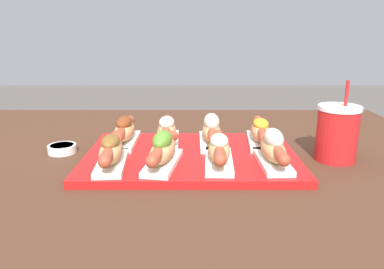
{
  "coord_description": "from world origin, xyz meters",
  "views": [
    {
      "loc": [
        0.05,
        -0.87,
        1.03
      ],
      "look_at": [
        0.04,
        0.02,
        0.77
      ],
      "focal_mm": 35.0,
      "sensor_mm": 36.0,
      "label": 1
    }
  ],
  "objects_px": {
    "hot_dog_7": "(261,132)",
    "hot_dog_1": "(164,150)",
    "serving_tray": "(192,156)",
    "hot_dog_2": "(220,150)",
    "drink_cup": "(339,134)",
    "hot_dog_6": "(213,131)",
    "sauce_bowl": "(63,148)",
    "hot_dog_0": "(112,151)",
    "hot_dog_4": "(126,131)",
    "hot_dog_5": "(168,130)",
    "hot_dog_3": "(274,149)"
  },
  "relations": [
    {
      "from": "hot_dog_7",
      "to": "hot_dog_1",
      "type": "bearing_deg",
      "value": -146.51
    },
    {
      "from": "hot_dog_7",
      "to": "serving_tray",
      "type": "bearing_deg",
      "value": -158.06
    },
    {
      "from": "hot_dog_2",
      "to": "drink_cup",
      "type": "relative_size",
      "value": 1.07
    },
    {
      "from": "hot_dog_6",
      "to": "hot_dog_1",
      "type": "bearing_deg",
      "value": -126.17
    },
    {
      "from": "serving_tray",
      "to": "sauce_bowl",
      "type": "distance_m",
      "value": 0.34
    },
    {
      "from": "serving_tray",
      "to": "hot_dog_2",
      "type": "bearing_deg",
      "value": -51.7
    },
    {
      "from": "hot_dog_0",
      "to": "hot_dog_6",
      "type": "bearing_deg",
      "value": 34.66
    },
    {
      "from": "serving_tray",
      "to": "hot_dog_4",
      "type": "bearing_deg",
      "value": 156.86
    },
    {
      "from": "hot_dog_0",
      "to": "hot_dog_1",
      "type": "bearing_deg",
      "value": 0.25
    },
    {
      "from": "serving_tray",
      "to": "hot_dog_6",
      "type": "relative_size",
      "value": 2.43
    },
    {
      "from": "hot_dog_7",
      "to": "hot_dog_6",
      "type": "bearing_deg",
      "value": -178.53
    },
    {
      "from": "serving_tray",
      "to": "hot_dog_7",
      "type": "distance_m",
      "value": 0.2
    },
    {
      "from": "sauce_bowl",
      "to": "serving_tray",
      "type": "bearing_deg",
      "value": -8.67
    },
    {
      "from": "hot_dog_5",
      "to": "serving_tray",
      "type": "bearing_deg",
      "value": -51.39
    },
    {
      "from": "hot_dog_1",
      "to": "hot_dog_7",
      "type": "relative_size",
      "value": 0.99
    },
    {
      "from": "serving_tray",
      "to": "hot_dog_5",
      "type": "bearing_deg",
      "value": 128.61
    },
    {
      "from": "hot_dog_2",
      "to": "sauce_bowl",
      "type": "relative_size",
      "value": 2.89
    },
    {
      "from": "drink_cup",
      "to": "hot_dog_1",
      "type": "bearing_deg",
      "value": -168.91
    },
    {
      "from": "hot_dog_6",
      "to": "hot_dog_2",
      "type": "bearing_deg",
      "value": -86.42
    },
    {
      "from": "hot_dog_4",
      "to": "hot_dog_6",
      "type": "distance_m",
      "value": 0.23
    },
    {
      "from": "serving_tray",
      "to": "hot_dog_4",
      "type": "xyz_separation_m",
      "value": [
        -0.17,
        0.07,
        0.04
      ]
    },
    {
      "from": "hot_dog_3",
      "to": "hot_dog_7",
      "type": "height_order",
      "value": "hot_dog_3"
    },
    {
      "from": "hot_dog_6",
      "to": "sauce_bowl",
      "type": "xyz_separation_m",
      "value": [
        -0.39,
        -0.02,
        -0.04
      ]
    },
    {
      "from": "hot_dog_1",
      "to": "hot_dog_3",
      "type": "xyz_separation_m",
      "value": [
        0.25,
        0.01,
        0.0
      ]
    },
    {
      "from": "hot_dog_5",
      "to": "hot_dog_7",
      "type": "bearing_deg",
      "value": -1.58
    },
    {
      "from": "hot_dog_2",
      "to": "sauce_bowl",
      "type": "xyz_separation_m",
      "value": [
        -0.4,
        0.13,
        -0.04
      ]
    },
    {
      "from": "hot_dog_4",
      "to": "hot_dog_2",
      "type": "bearing_deg",
      "value": -32.99
    },
    {
      "from": "hot_dog_0",
      "to": "hot_dog_7",
      "type": "height_order",
      "value": "hot_dog_0"
    },
    {
      "from": "hot_dog_6",
      "to": "drink_cup",
      "type": "distance_m",
      "value": 0.31
    },
    {
      "from": "hot_dog_5",
      "to": "hot_dog_7",
      "type": "distance_m",
      "value": 0.25
    },
    {
      "from": "sauce_bowl",
      "to": "hot_dog_4",
      "type": "bearing_deg",
      "value": 8.45
    },
    {
      "from": "hot_dog_1",
      "to": "hot_dog_7",
      "type": "height_order",
      "value": "hot_dog_1"
    },
    {
      "from": "hot_dog_7",
      "to": "sauce_bowl",
      "type": "relative_size",
      "value": 2.89
    },
    {
      "from": "hot_dog_2",
      "to": "hot_dog_5",
      "type": "relative_size",
      "value": 1.0
    },
    {
      "from": "hot_dog_0",
      "to": "serving_tray",
      "type": "bearing_deg",
      "value": 26.75
    },
    {
      "from": "hot_dog_3",
      "to": "drink_cup",
      "type": "bearing_deg",
      "value": 22.95
    },
    {
      "from": "hot_dog_2",
      "to": "hot_dog_7",
      "type": "height_order",
      "value": "same"
    },
    {
      "from": "sauce_bowl",
      "to": "hot_dog_1",
      "type": "bearing_deg",
      "value": -27.07
    },
    {
      "from": "hot_dog_3",
      "to": "sauce_bowl",
      "type": "relative_size",
      "value": 2.9
    },
    {
      "from": "hot_dog_3",
      "to": "drink_cup",
      "type": "xyz_separation_m",
      "value": [
        0.17,
        0.07,
        0.01
      ]
    },
    {
      "from": "serving_tray",
      "to": "hot_dog_5",
      "type": "height_order",
      "value": "hot_dog_5"
    },
    {
      "from": "serving_tray",
      "to": "hot_dog_5",
      "type": "xyz_separation_m",
      "value": [
        -0.06,
        0.08,
        0.04
      ]
    },
    {
      "from": "serving_tray",
      "to": "drink_cup",
      "type": "xyz_separation_m",
      "value": [
        0.35,
        -0.01,
        0.06
      ]
    },
    {
      "from": "hot_dog_4",
      "to": "hot_dog_1",
      "type": "bearing_deg",
      "value": -55.31
    },
    {
      "from": "hot_dog_3",
      "to": "hot_dog_4",
      "type": "relative_size",
      "value": 1.0
    },
    {
      "from": "serving_tray",
      "to": "hot_dog_6",
      "type": "distance_m",
      "value": 0.1
    },
    {
      "from": "hot_dog_1",
      "to": "hot_dog_4",
      "type": "distance_m",
      "value": 0.2
    },
    {
      "from": "sauce_bowl",
      "to": "hot_dog_3",
      "type": "bearing_deg",
      "value": -14.05
    },
    {
      "from": "serving_tray",
      "to": "hot_dog_7",
      "type": "relative_size",
      "value": 2.43
    },
    {
      "from": "hot_dog_1",
      "to": "hot_dog_5",
      "type": "distance_m",
      "value": 0.17
    }
  ]
}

